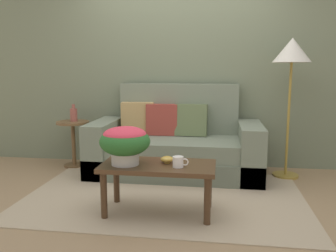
% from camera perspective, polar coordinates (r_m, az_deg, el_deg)
% --- Properties ---
extents(ground_plane, '(14.00, 14.00, 0.00)m').
position_cam_1_polar(ground_plane, '(3.69, -0.34, -10.89)').
color(ground_plane, '#997A56').
extents(wall_back, '(6.40, 0.12, 2.86)m').
position_cam_1_polar(wall_back, '(4.69, 1.97, 11.20)').
color(wall_back, slate).
rests_on(wall_back, ground).
extents(area_rug, '(2.74, 1.78, 0.01)m').
position_cam_1_polar(area_rug, '(3.60, -0.55, -11.30)').
color(area_rug, tan).
rests_on(area_rug, ground).
extents(couch, '(2.03, 0.91, 1.08)m').
position_cam_1_polar(couch, '(4.31, 1.14, -3.37)').
color(couch, '#626B59').
rests_on(couch, ground).
extents(coffee_table, '(0.99, 0.49, 0.45)m').
position_cam_1_polar(coffee_table, '(3.10, -1.59, -7.37)').
color(coffee_table, '#442D1B').
rests_on(coffee_table, ground).
extents(side_table, '(0.41, 0.41, 0.60)m').
position_cam_1_polar(side_table, '(4.74, -15.08, -1.49)').
color(side_table, brown).
rests_on(side_table, ground).
extents(floor_lamp, '(0.43, 0.43, 1.61)m').
position_cam_1_polar(floor_lamp, '(4.28, 19.37, 10.30)').
color(floor_lamp, olive).
rests_on(floor_lamp, ground).
extents(potted_plant, '(0.44, 0.44, 0.33)m').
position_cam_1_polar(potted_plant, '(3.05, -6.98, -2.46)').
color(potted_plant, '#B7B2A8').
rests_on(potted_plant, coffee_table).
extents(coffee_mug, '(0.14, 0.09, 0.09)m').
position_cam_1_polar(coffee_mug, '(2.98, 1.70, -5.81)').
color(coffee_mug, white).
rests_on(coffee_mug, coffee_table).
extents(snack_bowl, '(0.12, 0.12, 0.06)m').
position_cam_1_polar(snack_bowl, '(3.10, -0.14, -5.40)').
color(snack_bowl, gold).
rests_on(snack_bowl, coffee_table).
extents(table_vase, '(0.09, 0.09, 0.22)m').
position_cam_1_polar(table_vase, '(4.71, -15.00, 1.84)').
color(table_vase, '#934C42').
rests_on(table_vase, side_table).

